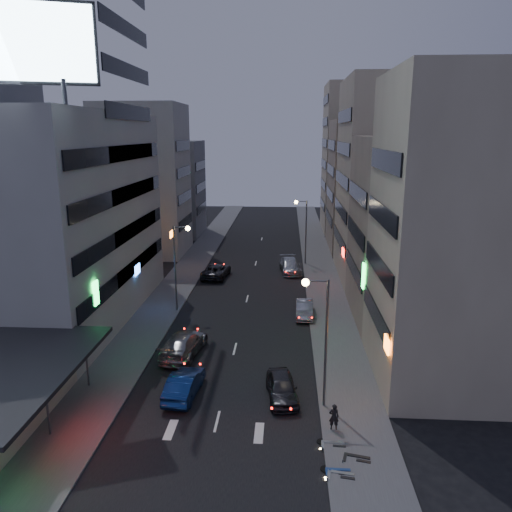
# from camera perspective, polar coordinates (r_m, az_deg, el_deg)

# --- Properties ---
(ground) EXTENTS (180.00, 180.00, 0.00)m
(ground) POSITION_cam_1_polar(r_m,az_deg,el_deg) (27.32, -5.73, -22.77)
(ground) COLOR black
(ground) RESTS_ON ground
(sidewalk_left) EXTENTS (4.00, 120.00, 0.12)m
(sidewalk_left) POSITION_cam_1_polar(r_m,az_deg,el_deg) (55.36, -8.98, -3.28)
(sidewalk_left) COLOR #4C4C4F
(sidewalk_left) RESTS_ON ground
(sidewalk_right) EXTENTS (4.00, 120.00, 0.12)m
(sidewalk_right) POSITION_cam_1_polar(r_m,az_deg,el_deg) (54.23, 7.79, -3.60)
(sidewalk_right) COLOR #4C4C4F
(sidewalk_right) RESTS_ON ground
(white_building) EXTENTS (14.00, 24.00, 18.00)m
(white_building) POSITION_cam_1_polar(r_m,az_deg,el_deg) (47.09, -22.84, 3.94)
(white_building) COLOR #AAAAA6
(white_building) RESTS_ON ground
(shophouse_near) EXTENTS (10.00, 11.00, 20.00)m
(shophouse_near) POSITION_cam_1_polar(r_m,az_deg,el_deg) (34.54, 22.33, 2.38)
(shophouse_near) COLOR #BDAF94
(shophouse_near) RESTS_ON ground
(shophouse_mid) EXTENTS (11.00, 12.00, 16.00)m
(shophouse_mid) POSITION_cam_1_polar(r_m,az_deg,el_deg) (45.86, 18.23, 2.82)
(shophouse_mid) COLOR tan
(shophouse_mid) RESTS_ON ground
(shophouse_far) EXTENTS (10.00, 14.00, 22.00)m
(shophouse_far) POSITION_cam_1_polar(r_m,az_deg,el_deg) (57.91, 14.80, 8.25)
(shophouse_far) COLOR #BDAF94
(shophouse_far) RESTS_ON ground
(far_left_a) EXTENTS (11.00, 10.00, 20.00)m
(far_left_a) POSITION_cam_1_polar(r_m,az_deg,el_deg) (69.62, -12.73, 8.43)
(far_left_a) COLOR #AAAAA6
(far_left_a) RESTS_ON ground
(far_left_b) EXTENTS (12.00, 10.00, 15.00)m
(far_left_b) POSITION_cam_1_polar(r_m,az_deg,el_deg) (82.49, -10.48, 7.60)
(far_left_b) COLOR slate
(far_left_b) RESTS_ON ground
(far_right_a) EXTENTS (11.00, 12.00, 18.00)m
(far_right_a) POSITION_cam_1_polar(r_m,az_deg,el_deg) (72.88, 12.86, 7.86)
(far_right_a) COLOR tan
(far_right_a) RESTS_ON ground
(far_right_b) EXTENTS (12.00, 12.00, 24.00)m
(far_right_b) POSITION_cam_1_polar(r_m,az_deg,el_deg) (86.54, 11.84, 10.82)
(far_right_b) COLOR #BDAF94
(far_right_b) RESTS_ON ground
(billboard) EXTENTS (9.52, 3.75, 6.20)m
(billboard) POSITION_cam_1_polar(r_m,az_deg,el_deg) (36.17, -26.13, 21.14)
(billboard) COLOR #595B60
(billboard) RESTS_ON white_building
(street_lamp_right_near) EXTENTS (1.60, 0.44, 8.02)m
(street_lamp_right_near) POSITION_cam_1_polar(r_m,az_deg,el_deg) (29.74, 7.31, -7.76)
(street_lamp_right_near) COLOR #595B60
(street_lamp_right_near) RESTS_ON sidewalk_right
(street_lamp_left) EXTENTS (1.60, 0.44, 8.02)m
(street_lamp_left) POSITION_cam_1_polar(r_m,az_deg,el_deg) (45.98, -8.80, 0.02)
(street_lamp_left) COLOR #595B60
(street_lamp_left) RESTS_ON sidewalk_left
(street_lamp_right_far) EXTENTS (1.60, 0.44, 8.02)m
(street_lamp_right_far) POSITION_cam_1_polar(r_m,az_deg,el_deg) (62.58, 5.40, 3.83)
(street_lamp_right_far) COLOR #595B60
(street_lamp_right_far) RESTS_ON sidewalk_right
(parked_car_right_near) EXTENTS (2.35, 4.63, 1.51)m
(parked_car_right_near) POSITION_cam_1_polar(r_m,az_deg,el_deg) (32.39, 2.97, -14.76)
(parked_car_right_near) COLOR #2B2C31
(parked_car_right_near) RESTS_ON ground
(parked_car_right_mid) EXTENTS (1.65, 4.37, 1.42)m
(parked_car_right_mid) POSITION_cam_1_polar(r_m,az_deg,el_deg) (45.70, 5.56, -6.06)
(parked_car_right_mid) COLOR #AAABB2
(parked_car_right_mid) RESTS_ON ground
(parked_car_left) EXTENTS (3.15, 5.86, 1.57)m
(parked_car_left) POSITION_cam_1_polar(r_m,az_deg,el_deg) (57.74, -4.57, -1.68)
(parked_car_left) COLOR #29292F
(parked_car_left) RESTS_ON ground
(parked_car_right_far) EXTENTS (3.03, 5.92, 1.64)m
(parked_car_right_far) POSITION_cam_1_polar(r_m,az_deg,el_deg) (59.70, 3.95, -1.11)
(parked_car_right_far) COLOR #9FA3A7
(parked_car_right_far) RESTS_ON ground
(road_car_blue) EXTENTS (2.00, 4.84, 1.56)m
(road_car_blue) POSITION_cam_1_polar(r_m,az_deg,el_deg) (32.97, -8.21, -14.30)
(road_car_blue) COLOR navy
(road_car_blue) RESTS_ON ground
(road_car_silver) EXTENTS (3.16, 6.20, 1.72)m
(road_car_silver) POSITION_cam_1_polar(r_m,az_deg,el_deg) (38.39, -8.30, -9.92)
(road_car_silver) COLOR gray
(road_car_silver) RESTS_ON ground
(person) EXTENTS (0.58, 0.39, 1.54)m
(person) POSITION_cam_1_polar(r_m,az_deg,el_deg) (29.54, 8.89, -17.69)
(person) COLOR black
(person) RESTS_ON sidewalk_right
(scooter_black_a) EXTENTS (1.24, 2.07, 1.20)m
(scooter_black_a) POSITION_cam_1_polar(r_m,az_deg,el_deg) (24.62, 12.36, -25.71)
(scooter_black_a) COLOR black
(scooter_black_a) RESTS_ON sidewalk_right
(scooter_silver_a) EXTENTS (0.96, 2.00, 1.17)m
(scooter_silver_a) POSITION_cam_1_polar(r_m,az_deg,el_deg) (26.65, 11.30, -22.18)
(scooter_silver_a) COLOR #95989C
(scooter_silver_a) RESTS_ON sidewalk_right
(scooter_blue) EXTENTS (0.62, 1.85, 1.13)m
(scooter_blue) POSITION_cam_1_polar(r_m,az_deg,el_deg) (26.93, 10.82, -21.79)
(scooter_blue) COLOR navy
(scooter_blue) RESTS_ON sidewalk_right
(scooter_black_b) EXTENTS (1.10, 2.09, 1.22)m
(scooter_black_b) POSITION_cam_1_polar(r_m,az_deg,el_deg) (27.84, 13.07, -20.48)
(scooter_black_b) COLOR black
(scooter_black_b) RESTS_ON sidewalk_right
(scooter_silver_b) EXTENTS (0.73, 1.89, 1.13)m
(scooter_silver_b) POSITION_cam_1_polar(r_m,az_deg,el_deg) (28.70, 10.16, -19.27)
(scooter_silver_b) COLOR #A4A8AB
(scooter_silver_b) RESTS_ON sidewalk_right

